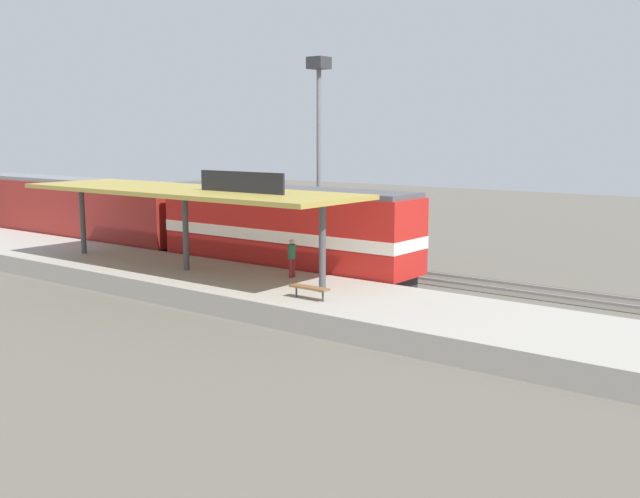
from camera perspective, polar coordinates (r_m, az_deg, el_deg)
ground_plane at (r=39.99m, az=-3.20°, el=-1.51°), size 120.00×120.00×0.00m
track_near at (r=38.52m, az=-5.14°, el=-1.88°), size 3.20×110.00×0.16m
track_far at (r=41.96m, az=-0.89°, el=-0.96°), size 3.20×110.00×0.16m
platform at (r=35.26m, az=-10.22°, el=-2.30°), size 6.00×44.00×0.90m
station_canopy at (r=34.64m, az=-10.30°, el=4.32°), size 5.20×18.00×4.70m
platform_bench at (r=28.40m, az=-0.82°, el=-3.03°), size 0.44×1.70×0.50m
locomotive at (r=36.70m, az=-2.65°, el=1.37°), size 2.93×14.43×4.44m
passenger_carriage_single at (r=50.17m, az=-18.59°, el=2.83°), size 2.90×20.00×4.24m
freight_car at (r=42.39m, az=-2.11°, el=1.79°), size 2.80×12.00×3.54m
light_mast at (r=44.94m, az=-0.09°, el=10.41°), size 1.10×1.10×11.70m
person_waiting at (r=32.64m, az=-2.19°, el=-0.56°), size 0.34×0.34×1.71m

